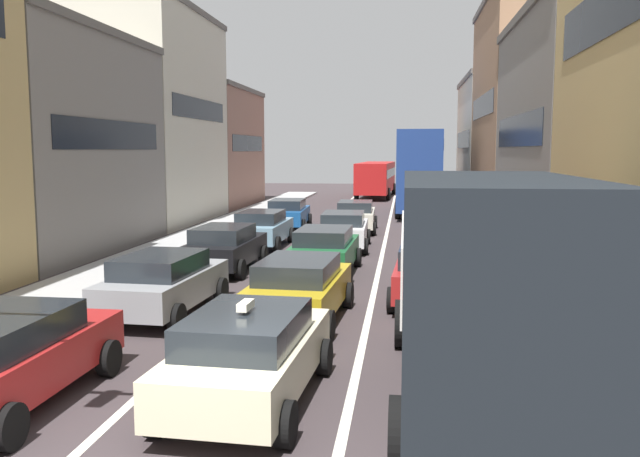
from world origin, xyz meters
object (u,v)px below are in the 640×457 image
(coupe_centre_lane_fourth, at_px, (343,229))
(sedan_left_lane_fourth, at_px, (262,228))
(removalist_box_truck, at_px, (482,281))
(wagon_left_lane_second, at_px, (163,282))
(sedan_centre_lane_second, at_px, (299,287))
(sedan_left_lane_third, at_px, (225,247))
(sedan_left_lane_fifth, at_px, (288,213))
(sedan_left_lane_front, at_px, (7,356))
(taxi_centre_lane_front, at_px, (249,354))
(sedan_right_lane_behind_truck, at_px, (431,271))
(bus_mid_queue_primary, at_px, (422,168))
(bus_far_queue_secondary, at_px, (376,176))
(sedan_centre_lane_fifth, at_px, (355,215))
(hatchback_centre_lane_third, at_px, (324,249))

(coupe_centre_lane_fourth, bearing_deg, sedan_left_lane_fourth, 86.79)
(removalist_box_truck, distance_m, wagon_left_lane_second, 8.55)
(sedan_centre_lane_second, bearing_deg, sedan_left_lane_third, 32.91)
(coupe_centre_lane_fourth, bearing_deg, sedan_left_lane_fifth, 26.50)
(coupe_centre_lane_fourth, bearing_deg, sedan_left_lane_front, 166.51)
(removalist_box_truck, bearing_deg, wagon_left_lane_second, 54.65)
(taxi_centre_lane_front, bearing_deg, sedan_right_lane_behind_truck, -19.33)
(sedan_left_lane_third, bearing_deg, taxi_centre_lane_front, -161.11)
(sedan_left_lane_fifth, relative_size, bus_mid_queue_primary, 0.41)
(removalist_box_truck, distance_m, bus_far_queue_secondary, 45.39)
(wagon_left_lane_second, height_order, sedan_right_lane_behind_truck, same)
(sedan_left_lane_third, bearing_deg, sedan_left_lane_fourth, 0.82)
(coupe_centre_lane_fourth, height_order, sedan_left_lane_fifth, same)
(taxi_centre_lane_front, relative_size, sedan_left_lane_fifth, 1.01)
(coupe_centre_lane_fourth, distance_m, sedan_left_lane_fifth, 7.28)
(sedan_left_lane_front, xyz_separation_m, bus_mid_queue_primary, (7.09, 31.95, 2.03))
(sedan_left_lane_fourth, distance_m, bus_mid_queue_primary, 16.51)
(sedan_left_lane_front, relative_size, sedan_centre_lane_fifth, 0.99)
(taxi_centre_lane_front, xyz_separation_m, sedan_left_lane_front, (-3.67, -0.59, -0.00))
(sedan_left_lane_third, relative_size, bus_far_queue_secondary, 0.41)
(sedan_left_lane_third, bearing_deg, wagon_left_lane_second, -177.42)
(sedan_right_lane_behind_truck, bearing_deg, hatchback_centre_lane_third, 45.51)
(bus_mid_queue_primary, bearing_deg, hatchback_centre_lane_third, 173.02)
(removalist_box_truck, distance_m, sedan_left_lane_front, 7.39)
(wagon_left_lane_second, distance_m, hatchback_centre_lane_third, 6.53)
(sedan_left_lane_third, bearing_deg, sedan_centre_lane_second, -148.74)
(hatchback_centre_lane_third, height_order, sedan_left_lane_fourth, same)
(sedan_left_lane_fourth, relative_size, sedan_centre_lane_fifth, 1.00)
(coupe_centre_lane_fourth, xyz_separation_m, sedan_left_lane_fourth, (-3.35, 0.11, 0.00))
(removalist_box_truck, height_order, sedan_left_lane_fourth, removalist_box_truck)
(sedan_left_lane_third, xyz_separation_m, bus_mid_queue_primary, (6.86, 20.29, 2.03))
(taxi_centre_lane_front, relative_size, bus_far_queue_secondary, 0.41)
(wagon_left_lane_second, xyz_separation_m, hatchback_centre_lane_third, (3.21, 5.69, 0.00))
(taxi_centre_lane_front, height_order, bus_far_queue_secondary, bus_far_queue_secondary)
(removalist_box_truck, xyz_separation_m, sedan_centre_lane_second, (-3.57, 4.70, -1.18))
(removalist_box_truck, distance_m, sedan_centre_lane_second, 6.02)
(taxi_centre_lane_front, bearing_deg, sedan_left_lane_third, 20.44)
(sedan_left_lane_front, xyz_separation_m, sedan_left_lane_fourth, (0.30, 17.04, 0.00))
(sedan_left_lane_fifth, bearing_deg, bus_far_queue_secondary, -10.67)
(sedan_left_lane_fifth, bearing_deg, sedan_left_lane_third, 177.79)
(bus_mid_queue_primary, bearing_deg, bus_far_queue_secondary, 16.39)
(sedan_left_lane_front, distance_m, wagon_left_lane_second, 5.83)
(sedan_centre_lane_second, xyz_separation_m, hatchback_centre_lane_third, (-0.13, 5.88, 0.00))
(sedan_left_lane_third, height_order, sedan_left_lane_fourth, same)
(taxi_centre_lane_front, height_order, wagon_left_lane_second, taxi_centre_lane_front)
(taxi_centre_lane_front, height_order, sedan_right_lane_behind_truck, taxi_centre_lane_front)
(sedan_left_lane_third, distance_m, sedan_right_lane_behind_truck, 7.47)
(wagon_left_lane_second, xyz_separation_m, bus_mid_queue_primary, (6.76, 26.13, 2.03))
(sedan_right_lane_behind_truck, relative_size, bus_mid_queue_primary, 0.41)
(sedan_centre_lane_second, xyz_separation_m, coupe_centre_lane_fourth, (-0.02, 11.31, 0.00))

